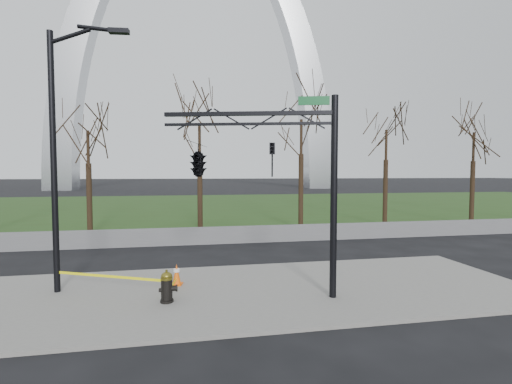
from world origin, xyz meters
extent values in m
plane|color=black|center=(0.00, 0.00, 0.00)|extent=(500.00, 500.00, 0.00)
cube|color=slate|center=(0.00, 0.00, 0.05)|extent=(18.00, 6.00, 0.10)
cube|color=#253E16|center=(0.00, 30.00, 0.03)|extent=(120.00, 40.00, 0.06)
cube|color=#59595B|center=(0.00, 8.00, 0.45)|extent=(60.00, 0.30, 0.90)
cylinder|color=black|center=(-2.49, -0.65, 0.13)|extent=(0.37, 0.37, 0.07)
cylinder|color=black|center=(-2.49, -0.65, 0.43)|extent=(0.29, 0.29, 0.66)
cylinder|color=black|center=(-2.26, -0.65, 0.49)|extent=(0.22, 0.18, 0.18)
cylinder|color=black|center=(-2.66, -0.64, 0.45)|extent=(0.11, 0.11, 0.11)
cylinder|color=brown|center=(-2.49, -0.65, 0.78)|extent=(0.33, 0.33, 0.07)
ellipsoid|color=brown|center=(-2.49, -0.65, 0.85)|extent=(0.31, 0.31, 0.23)
cylinder|color=brown|center=(-2.49, -0.65, 0.98)|extent=(0.07, 0.07, 0.09)
cube|color=#F15D0C|center=(-2.27, 0.91, 0.12)|extent=(0.42, 0.42, 0.04)
cone|color=#F15D0C|center=(-2.27, 0.91, 0.46)|extent=(0.27, 0.27, 0.64)
cylinder|color=white|center=(-2.27, 0.91, 0.58)|extent=(0.21, 0.21, 0.10)
cylinder|color=black|center=(-5.88, 0.89, 4.00)|extent=(0.18, 0.18, 8.00)
cylinder|color=black|center=(-5.33, 0.84, 7.85)|extent=(1.27, 0.24, 0.56)
cylinder|color=black|center=(-4.48, 0.76, 8.10)|extent=(1.21, 0.23, 0.22)
cube|color=black|center=(-3.89, 0.70, 8.05)|extent=(0.62, 0.27, 0.14)
cylinder|color=black|center=(2.31, -1.11, 3.00)|extent=(0.20, 0.20, 6.00)
cube|color=black|center=(-0.11, -0.49, 5.50)|extent=(4.87, 1.37, 0.12)
cube|color=black|center=(-0.11, -0.49, 5.20)|extent=(4.86, 1.33, 0.08)
cube|color=#0C5926|center=(1.73, -0.96, 5.85)|extent=(0.88, 0.26, 0.25)
imported|color=black|center=(0.56, -0.66, 4.15)|extent=(0.21, 0.23, 1.00)
imported|color=black|center=(-1.57, -0.11, 4.15)|extent=(1.13, 2.54, 1.00)
cube|color=#F9F20D|center=(-4.19, 0.12, 0.71)|extent=(3.39, 1.54, 0.08)
cube|color=#F9F20D|center=(-2.38, 0.13, 0.32)|extent=(0.22, 1.56, 0.08)
camera|label=1|loc=(-1.82, -10.86, 3.75)|focal=24.95mm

